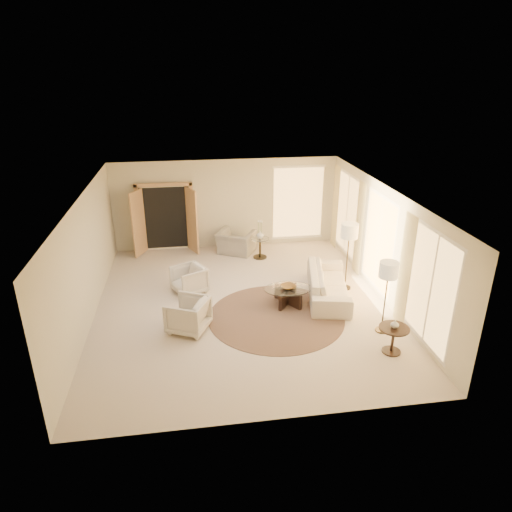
{
  "coord_description": "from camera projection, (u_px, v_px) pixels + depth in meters",
  "views": [
    {
      "loc": [
        -1.14,
        -9.81,
        5.44
      ],
      "look_at": [
        0.4,
        0.4,
        1.1
      ],
      "focal_mm": 32.0,
      "sensor_mm": 36.0,
      "label": 1
    }
  ],
  "objects": [
    {
      "name": "coffee_table",
      "position": [
        288.0,
        294.0,
        11.13
      ],
      "size": [
        1.21,
        1.21,
        0.43
      ],
      "rotation": [
        0.0,
        0.0,
        -0.04
      ],
      "color": "black",
      "rests_on": "room"
    },
    {
      "name": "armchair_right",
      "position": [
        188.0,
        313.0,
        9.98
      ],
      "size": [
        1.03,
        1.06,
        0.83
      ],
      "primitive_type": "imported",
      "rotation": [
        0.0,
        0.0,
        -2.02
      ],
      "color": "beige",
      "rests_on": "room"
    },
    {
      "name": "side_table",
      "position": [
        260.0,
        246.0,
        13.78
      ],
      "size": [
        0.54,
        0.54,
        0.63
      ],
      "rotation": [
        0.0,
        0.0,
        0.28
      ],
      "color": "#2E271B",
      "rests_on": "room"
    },
    {
      "name": "floor_lamp_far",
      "position": [
        388.0,
        273.0,
        9.55
      ],
      "size": [
        0.4,
        0.4,
        1.66
      ],
      "rotation": [
        0.0,
        0.0,
        0.28
      ],
      "color": "#2E271B",
      "rests_on": "room"
    },
    {
      "name": "area_rug",
      "position": [
        276.0,
        316.0,
        10.66
      ],
      "size": [
        3.45,
        3.45,
        0.01
      ],
      "primitive_type": "cylinder",
      "rotation": [
        0.0,
        0.0,
        0.09
      ],
      "color": "#3B261D",
      "rests_on": "room"
    },
    {
      "name": "floor_lamp_near",
      "position": [
        349.0,
        234.0,
        11.44
      ],
      "size": [
        0.43,
        0.43,
        1.79
      ],
      "rotation": [
        0.0,
        0.0,
        0.43
      ],
      "color": "#2E271B",
      "rests_on": "room"
    },
    {
      "name": "armchair_left",
      "position": [
        189.0,
        278.0,
        11.68
      ],
      "size": [
        0.97,
        0.99,
        0.78
      ],
      "primitive_type": "imported",
      "rotation": [
        0.0,
        0.0,
        -1.1
      ],
      "color": "beige",
      "rests_on": "room"
    },
    {
      "name": "room",
      "position": [
        242.0,
        252.0,
        10.67
      ],
      "size": [
        7.04,
        8.04,
        2.83
      ],
      "color": "beige",
      "rests_on": "ground"
    },
    {
      "name": "accent_chair",
      "position": [
        236.0,
        239.0,
        14.11
      ],
      "size": [
        1.27,
        1.11,
        0.94
      ],
      "primitive_type": "imported",
      "rotation": [
        0.0,
        0.0,
        2.66
      ],
      "color": "gray",
      "rests_on": "room"
    },
    {
      "name": "end_vase",
      "position": [
        395.0,
        324.0,
        9.1
      ],
      "size": [
        0.22,
        0.22,
        0.17
      ],
      "primitive_type": "imported",
      "rotation": [
        0.0,
        0.0,
        0.43
      ],
      "color": "silver",
      "rests_on": "end_table"
    },
    {
      "name": "sofa",
      "position": [
        328.0,
        283.0,
        11.48
      ],
      "size": [
        1.43,
        2.57,
        0.71
      ],
      "primitive_type": "imported",
      "rotation": [
        0.0,
        0.0,
        1.36
      ],
      "color": "beige",
      "rests_on": "room"
    },
    {
      "name": "end_table",
      "position": [
        393.0,
        335.0,
        9.2
      ],
      "size": [
        0.61,
        0.61,
        0.58
      ],
      "rotation": [
        0.0,
        0.0,
        0.04
      ],
      "color": "black",
      "rests_on": "room"
    },
    {
      "name": "french_doors",
      "position": [
        166.0,
        219.0,
        14.01
      ],
      "size": [
        1.95,
        0.66,
        2.16
      ],
      "color": "tan",
      "rests_on": "room"
    },
    {
      "name": "windows_right",
      "position": [
        380.0,
        244.0,
        11.25
      ],
      "size": [
        0.1,
        6.4,
        2.4
      ],
      "primitive_type": null,
      "color": "#FFC066",
      "rests_on": "room"
    },
    {
      "name": "side_vase",
      "position": [
        260.0,
        235.0,
        13.64
      ],
      "size": [
        0.27,
        0.27,
        0.24
      ],
      "primitive_type": "imported",
      "rotation": [
        0.0,
        0.0,
        0.21
      ],
      "color": "silver",
      "rests_on": "side_table"
    },
    {
      "name": "window_back_corner",
      "position": [
        298.0,
        203.0,
        14.6
      ],
      "size": [
        1.7,
        0.1,
        2.4
      ],
      "primitive_type": null,
      "color": "#FFC066",
      "rests_on": "room"
    },
    {
      "name": "curtains_right",
      "position": [
        364.0,
        234.0,
        12.08
      ],
      "size": [
        0.06,
        5.2,
        2.6
      ],
      "primitive_type": null,
      "color": "beige",
      "rests_on": "room"
    },
    {
      "name": "bowl",
      "position": [
        288.0,
        287.0,
        11.05
      ],
      "size": [
        0.44,
        0.44,
        0.09
      ],
      "primitive_type": "imported",
      "rotation": [
        0.0,
        0.0,
        0.28
      ],
      "color": "brown",
      "rests_on": "coffee_table"
    }
  ]
}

